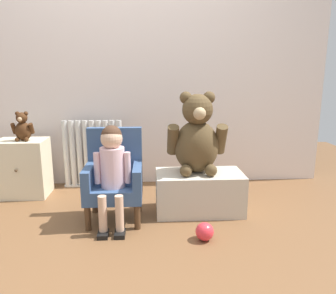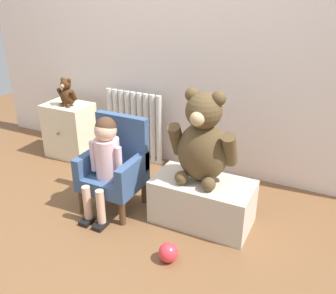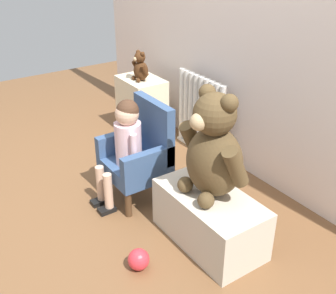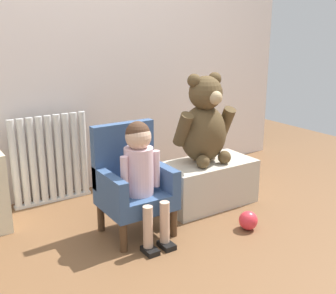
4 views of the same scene
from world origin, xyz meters
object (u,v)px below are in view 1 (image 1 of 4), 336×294
(small_dresser, at_px, (23,168))
(child_figure, at_px, (112,162))
(radiator, at_px, (93,154))
(toy_ball, at_px, (205,232))
(low_bench, at_px, (199,192))
(large_teddy_bear, at_px, (197,138))
(child_armchair, at_px, (114,177))
(small_teddy_bear, at_px, (23,128))

(small_dresser, xyz_separation_m, child_figure, (0.84, -0.62, 0.21))
(radiator, height_order, toy_ball, radiator)
(child_figure, distance_m, low_bench, 0.73)
(small_dresser, bearing_deg, large_teddy_bear, -15.92)
(large_teddy_bear, relative_size, toy_ball, 5.18)
(toy_ball, bearing_deg, child_armchair, 147.87)
(child_figure, height_order, low_bench, child_figure)
(low_bench, relative_size, small_teddy_bear, 2.68)
(radiator, xyz_separation_m, low_bench, (0.91, -0.64, -0.16))
(low_bench, height_order, small_teddy_bear, small_teddy_bear)
(child_armchair, relative_size, toy_ball, 5.60)
(small_dresser, height_order, small_teddy_bear, small_teddy_bear)
(child_armchair, xyz_separation_m, toy_ball, (0.61, -0.38, -0.26))
(low_bench, height_order, large_teddy_bear, large_teddy_bear)
(small_dresser, relative_size, small_teddy_bear, 2.01)
(child_figure, xyz_separation_m, small_teddy_bear, (-0.81, 0.60, 0.15))
(toy_ball, bearing_deg, child_figure, 155.79)
(radiator, distance_m, large_teddy_bear, 1.11)
(child_armchair, relative_size, child_figure, 0.94)
(small_dresser, relative_size, toy_ball, 4.20)
(child_armchair, bearing_deg, large_teddy_bear, 9.01)
(toy_ball, bearing_deg, radiator, 128.69)
(small_dresser, distance_m, child_armchair, 0.99)
(low_bench, xyz_separation_m, toy_ball, (-0.03, -0.46, -0.10))
(low_bench, xyz_separation_m, small_teddy_bear, (-1.44, 0.41, 0.45))
(child_figure, relative_size, toy_ball, 5.99)
(radiator, bearing_deg, child_figure, -71.81)
(radiator, height_order, small_dresser, radiator)
(child_figure, distance_m, small_teddy_bear, 1.01)
(child_figure, xyz_separation_m, large_teddy_bear, (0.61, 0.21, 0.12))
(child_armchair, xyz_separation_m, large_teddy_bear, (0.61, 0.10, 0.27))
(child_armchair, bearing_deg, radiator, 110.73)
(radiator, distance_m, child_figure, 0.88)
(child_armchair, distance_m, large_teddy_bear, 0.68)
(child_armchair, distance_m, child_figure, 0.18)
(small_dresser, relative_size, child_figure, 0.70)
(large_teddy_bear, distance_m, small_teddy_bear, 1.47)
(radiator, distance_m, small_teddy_bear, 0.65)
(small_dresser, relative_size, child_armchair, 0.75)
(radiator, xyz_separation_m, child_figure, (0.27, -0.82, 0.14))
(large_teddy_bear, bearing_deg, child_figure, -161.50)
(radiator, height_order, low_bench, radiator)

